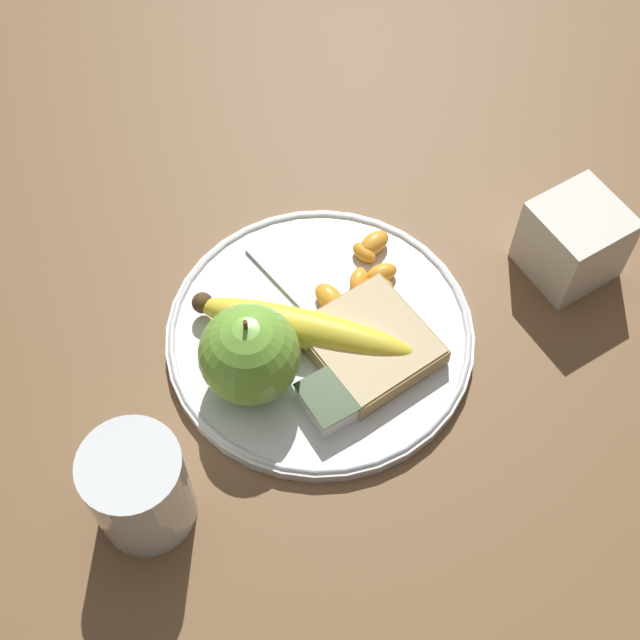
{
  "coord_description": "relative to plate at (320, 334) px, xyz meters",
  "views": [
    {
      "loc": [
        -0.34,
        0.21,
        0.68
      ],
      "look_at": [
        0.0,
        0.0,
        0.03
      ],
      "focal_mm": 50.0,
      "sensor_mm": 36.0,
      "label": 1
    }
  ],
  "objects": [
    {
      "name": "orange_segment_4",
      "position": [
        0.01,
        -0.07,
        0.01
      ],
      "size": [
        0.03,
        0.03,
        0.01
      ],
      "color": "#F9A32D",
      "rests_on": "plate"
    },
    {
      "name": "ground_plane",
      "position": [
        0.0,
        0.0,
        -0.01
      ],
      "size": [
        3.0,
        3.0,
        0.0
      ],
      "primitive_type": "plane",
      "color": "brown"
    },
    {
      "name": "orange_segment_3",
      "position": [
        0.05,
        -0.08,
        0.01
      ],
      "size": [
        0.03,
        0.02,
        0.01
      ],
      "color": "#F9A32D",
      "rests_on": "plate"
    },
    {
      "name": "orange_segment_2",
      "position": [
        0.05,
        -0.09,
        0.01
      ],
      "size": [
        0.03,
        0.04,
        0.02
      ],
      "color": "#F9A32D",
      "rests_on": "plate"
    },
    {
      "name": "fork",
      "position": [
        0.01,
        -0.0,
        0.01
      ],
      "size": [
        0.17,
        0.04,
        0.0
      ],
      "rotation": [
        0.0,
        0.0,
        9.55
      ],
      "color": "#B2B2B7",
      "rests_on": "plate"
    },
    {
      "name": "juice_glass",
      "position": [
        -0.06,
        0.2,
        0.04
      ],
      "size": [
        0.08,
        0.08,
        0.1
      ],
      "color": "silver",
      "rests_on": "ground_plane"
    },
    {
      "name": "jam_packet",
      "position": [
        -0.07,
        0.03,
        0.01
      ],
      "size": [
        0.05,
        0.04,
        0.02
      ],
      "color": "white",
      "rests_on": "plate"
    },
    {
      "name": "orange_segment_5",
      "position": [
        0.02,
        -0.06,
        0.01
      ],
      "size": [
        0.03,
        0.03,
        0.01
      ],
      "color": "#F9A32D",
      "rests_on": "plate"
    },
    {
      "name": "plate",
      "position": [
        0.0,
        0.0,
        0.0
      ],
      "size": [
        0.27,
        0.27,
        0.01
      ],
      "color": "silver",
      "rests_on": "ground_plane"
    },
    {
      "name": "apple",
      "position": [
        -0.01,
        0.07,
        0.05
      ],
      "size": [
        0.08,
        0.08,
        0.09
      ],
      "color": "#72B23D",
      "rests_on": "plate"
    },
    {
      "name": "orange_segment_0",
      "position": [
        0.02,
        -0.08,
        0.01
      ],
      "size": [
        0.02,
        0.03,
        0.02
      ],
      "color": "#F9A32D",
      "rests_on": "plate"
    },
    {
      "name": "orange_segment_6",
      "position": [
        0.0,
        -0.04,
        0.01
      ],
      "size": [
        0.03,
        0.03,
        0.02
      ],
      "color": "#F9A32D",
      "rests_on": "plate"
    },
    {
      "name": "bread_slice",
      "position": [
        -0.04,
        -0.03,
        0.02
      ],
      "size": [
        0.11,
        0.1,
        0.02
      ],
      "color": "#AB8751",
      "rests_on": "plate"
    },
    {
      "name": "banana",
      "position": [
        0.01,
        0.02,
        0.02
      ],
      "size": [
        0.17,
        0.16,
        0.03
      ],
      "color": "yellow",
      "rests_on": "plate"
    },
    {
      "name": "orange_segment_1",
      "position": [
        -0.01,
        -0.06,
        0.01
      ],
      "size": [
        0.03,
        0.03,
        0.02
      ],
      "color": "#F9A32D",
      "rests_on": "plate"
    },
    {
      "name": "orange_segment_7",
      "position": [
        0.02,
        -0.02,
        0.01
      ],
      "size": [
        0.04,
        0.02,
        0.02
      ],
      "color": "#F9A32D",
      "rests_on": "plate"
    },
    {
      "name": "condiment_caddy",
      "position": [
        -0.05,
        -0.24,
        0.03
      ],
      "size": [
        0.07,
        0.07,
        0.08
      ],
      "color": "silver",
      "rests_on": "ground_plane"
    }
  ]
}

